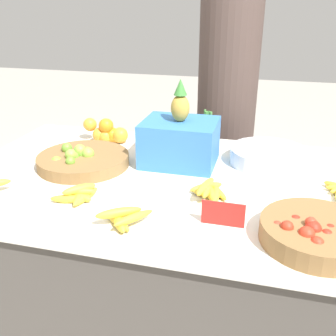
% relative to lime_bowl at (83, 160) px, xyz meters
% --- Properties ---
extents(ground_plane, '(12.00, 12.00, 0.00)m').
position_rel_lime_bowl_xyz_m(ground_plane, '(0.41, -0.04, -0.69)').
color(ground_plane, '#A39E93').
extents(market_table, '(1.84, 1.14, 0.66)m').
position_rel_lime_bowl_xyz_m(market_table, '(0.41, -0.04, -0.36)').
color(market_table, '#4C4742').
rests_on(market_table, ground_plane).
extents(lime_bowl, '(0.41, 0.41, 0.10)m').
position_rel_lime_bowl_xyz_m(lime_bowl, '(0.00, 0.00, 0.00)').
color(lime_bowl, olive).
rests_on(lime_bowl, market_table).
extents(tomato_basket, '(0.35, 0.35, 0.09)m').
position_rel_lime_bowl_xyz_m(tomato_basket, '(0.98, -0.38, 0.01)').
color(tomato_basket, olive).
rests_on(tomato_basket, market_table).
extents(orange_pile, '(0.25, 0.11, 0.13)m').
position_rel_lime_bowl_xyz_m(orange_pile, '(-0.01, 0.33, 0.02)').
color(orange_pile, orange).
rests_on(orange_pile, market_table).
extents(metal_bowl, '(0.35, 0.35, 0.07)m').
position_rel_lime_bowl_xyz_m(metal_bowl, '(0.81, 0.24, 0.01)').
color(metal_bowl, silver).
rests_on(metal_bowl, market_table).
extents(price_sign, '(0.15, 0.01, 0.09)m').
position_rel_lime_bowl_xyz_m(price_sign, '(0.68, -0.35, 0.01)').
color(price_sign, red).
rests_on(price_sign, market_table).
extents(produce_crate, '(0.33, 0.27, 0.39)m').
position_rel_lime_bowl_xyz_m(produce_crate, '(0.42, 0.15, 0.08)').
color(produce_crate, '#3370B7').
rests_on(produce_crate, market_table).
extents(veg_bundle, '(0.05, 0.05, 0.18)m').
position_rel_lime_bowl_xyz_m(veg_bundle, '(0.50, 0.40, 0.06)').
color(veg_bundle, '#4C8E42').
rests_on(veg_bundle, market_table).
extents(banana_bunch_front_right, '(0.19, 0.16, 0.06)m').
position_rel_lime_bowl_xyz_m(banana_bunch_front_right, '(0.35, -0.44, -0.00)').
color(banana_bunch_front_right, gold).
rests_on(banana_bunch_front_right, market_table).
extents(banana_bunch_front_center, '(0.16, 0.16, 0.06)m').
position_rel_lime_bowl_xyz_m(banana_bunch_front_center, '(0.13, -0.31, -0.01)').
color(banana_bunch_front_center, gold).
rests_on(banana_bunch_front_center, market_table).
extents(banana_bunch_front_left, '(0.17, 0.19, 0.06)m').
position_rel_lime_bowl_xyz_m(banana_bunch_front_left, '(0.60, -0.15, -0.01)').
color(banana_bunch_front_left, gold).
rests_on(banana_bunch_front_left, market_table).
extents(vendor_person, '(0.36, 0.36, 1.70)m').
position_rel_lime_bowl_xyz_m(vendor_person, '(0.54, 0.90, 0.09)').
color(vendor_person, '#473833').
rests_on(vendor_person, ground_plane).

